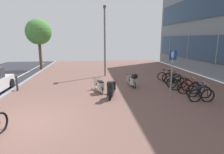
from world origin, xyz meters
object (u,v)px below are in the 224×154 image
lamp_post (105,38)px  bicycle_rack_00 (201,95)px  scooter_mid (111,90)px  parking_sign (172,69)px  bicycle_rack_06 (172,78)px  bicycle_rack_07 (166,76)px  bicycle_rack_04 (177,83)px  bicycle_rack_02 (189,88)px  bollard_far (17,83)px  bicycle_rack_01 (199,91)px  bicycle_rack_03 (182,85)px  street_tree (39,32)px  bicycle_rack_05 (174,80)px  scooter_near (100,86)px  scooter_far (133,81)px

lamp_post → bicycle_rack_00: bearing=-58.9°
scooter_mid → parking_sign: 3.42m
bicycle_rack_06 → bicycle_rack_07: 0.71m
bicycle_rack_04 → bicycle_rack_06: size_ratio=0.99×
bicycle_rack_02 → bollard_far: bicycle_rack_02 is taller
bicycle_rack_01 → bicycle_rack_03: bearing=100.9°
bicycle_rack_06 → bicycle_rack_07: (-0.14, 0.70, -0.02)m
bicycle_rack_00 → bicycle_rack_03: bearing=89.9°
street_tree → bicycle_rack_00: bearing=-46.7°
bicycle_rack_05 → parking_sign: 3.33m
bicycle_rack_04 → lamp_post: bearing=134.7°
bicycle_rack_02 → scooter_near: size_ratio=0.78×
scooter_far → lamp_post: 5.04m
bicycle_rack_02 → scooter_far: (-2.93, 1.93, 0.08)m
bicycle_rack_06 → lamp_post: size_ratio=0.24×
bicycle_rack_01 → street_tree: bearing=135.8°
scooter_far → bicycle_rack_02: bearing=-33.4°
bollard_far → bicycle_rack_03: bearing=-6.4°
bicycle_rack_05 → bicycle_rack_07: 1.39m
bicycle_rack_01 → parking_sign: size_ratio=0.48×
bicycle_rack_02 → bicycle_rack_00: bearing=-94.4°
lamp_post → bicycle_rack_03: bearing=-49.7°
bicycle_rack_00 → parking_sign: size_ratio=0.53×
bicycle_rack_00 → scooter_far: 4.36m
bicycle_rack_03 → lamp_post: (-4.37, 5.14, 2.85)m
bicycle_rack_01 → bicycle_rack_07: (-0.12, 4.18, -0.01)m
bicycle_rack_07 → bicycle_rack_06: bearing=-78.4°
bicycle_rack_04 → bicycle_rack_06: 1.42m
bicycle_rack_06 → parking_sign: parking_sign is taller
bicycle_rack_07 → scooter_near: bicycle_rack_07 is taller
bicycle_rack_04 → street_tree: bearing=141.4°
bicycle_rack_05 → bicycle_rack_06: 0.71m
bicycle_rack_00 → bicycle_rack_04: size_ratio=0.99×
scooter_far → bollard_far: size_ratio=1.74×
bicycle_rack_07 → bicycle_rack_00: bearing=-91.8°
bicycle_rack_00 → scooter_far: bicycle_rack_00 is taller
parking_sign → lamp_post: lamp_post is taller
bicycle_rack_03 → bicycle_rack_06: bearing=82.1°
bicycle_rack_03 → bicycle_rack_05: bicycle_rack_03 is taller
bicycle_rack_03 → bicycle_rack_06: size_ratio=0.98×
bicycle_rack_02 → bicycle_rack_05: bicycle_rack_02 is taller
bicycle_rack_05 → scooter_mid: 5.20m
scooter_far → bicycle_rack_06: bearing=15.3°
lamp_post → bicycle_rack_01: bearing=-54.6°
bicycle_rack_06 → street_tree: bearing=146.8°
bicycle_rack_05 → street_tree: 13.91m
bicycle_rack_02 → bicycle_rack_04: bearing=93.1°
bicycle_rack_01 → bicycle_rack_02: 0.71m
bicycle_rack_01 → bicycle_rack_03: size_ratio=0.91×
bicycle_rack_06 → bicycle_rack_00: bearing=-94.0°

